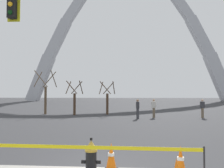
# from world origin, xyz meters

# --- Properties ---
(fire_hydrant) EXTENTS (0.46, 0.48, 0.99)m
(fire_hydrant) POSITION_xyz_m (-0.09, -0.79, 0.47)
(fire_hydrant) COLOR black
(fire_hydrant) RESTS_ON ground
(caution_tape_barrier) EXTENTS (5.37, 0.20, 0.92)m
(caution_tape_barrier) POSITION_xyz_m (-0.27, -1.18, 0.64)
(caution_tape_barrier) COLOR #232326
(caution_tape_barrier) RESTS_ON ground
(traffic_cone_mid_sidewalk) EXTENTS (0.36, 0.36, 0.73)m
(traffic_cone_mid_sidewalk) POSITION_xyz_m (0.33, -0.01, 0.36)
(traffic_cone_mid_sidewalk) COLOR black
(traffic_cone_mid_sidewalk) RESTS_ON ground
(traffic_cone_curb_edge) EXTENTS (0.36, 0.36, 0.73)m
(traffic_cone_curb_edge) POSITION_xyz_m (2.09, -0.30, 0.36)
(traffic_cone_curb_edge) COLOR black
(traffic_cone_curb_edge) RESTS_ON ground
(monument_arch) EXTENTS (56.56, 2.98, 38.86)m
(monument_arch) POSITION_xyz_m (0.00, 61.25, 17.30)
(monument_arch) COLOR #B2B5BC
(monument_arch) RESTS_ON ground
(tree_far_left) EXTENTS (2.00, 2.02, 4.35)m
(tree_far_left) POSITION_xyz_m (-7.64, 17.55, 1.94)
(tree_far_left) COLOR brown
(tree_far_left) RESTS_ON ground
(tree_left_mid) EXTENTS (1.53, 1.54, 3.29)m
(tree_left_mid) POSITION_xyz_m (-4.53, 16.84, 1.46)
(tree_left_mid) COLOR #473323
(tree_left_mid) RESTS_ON ground
(tree_center_left) EXTENTS (1.52, 1.53, 3.26)m
(tree_center_left) POSITION_xyz_m (-1.45, 17.76, 1.45)
(tree_center_left) COLOR #473323
(tree_center_left) RESTS_ON ground
(pedestrian_walking_left) EXTENTS (0.39, 0.32, 1.59)m
(pedestrian_walking_left) POSITION_xyz_m (2.83, 14.80, 0.82)
(pedestrian_walking_left) COLOR brown
(pedestrian_walking_left) RESTS_ON ground
(pedestrian_standing_center) EXTENTS (0.39, 0.32, 1.59)m
(pedestrian_standing_center) POSITION_xyz_m (6.90, 14.83, 0.82)
(pedestrian_standing_center) COLOR brown
(pedestrian_standing_center) RESTS_ON ground
(pedestrian_walking_right) EXTENTS (0.27, 0.38, 1.59)m
(pedestrian_walking_right) POSITION_xyz_m (1.43, 13.73, 0.82)
(pedestrian_walking_right) COLOR #38383D
(pedestrian_walking_right) RESTS_ON ground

